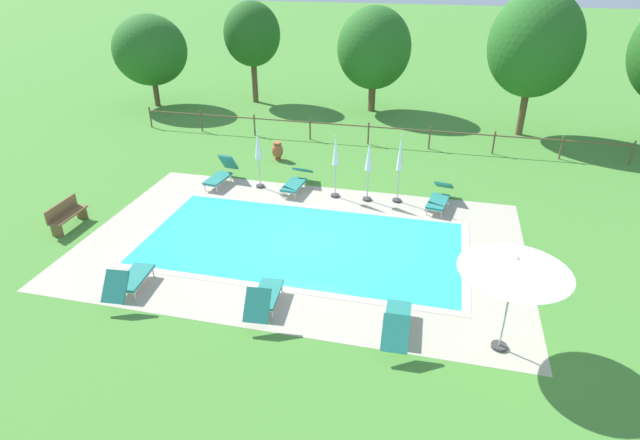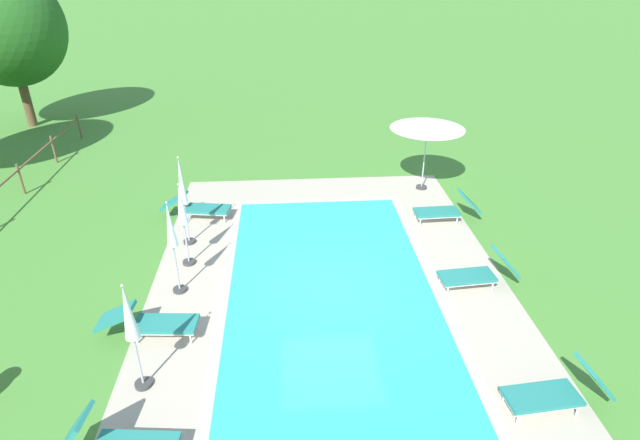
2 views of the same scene
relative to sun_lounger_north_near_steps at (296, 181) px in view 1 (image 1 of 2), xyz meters
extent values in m
plane|color=#478433|center=(1.26, -3.87, -0.35)|extent=(160.00, 160.00, 0.00)
cube|color=#B2A893|center=(1.26, -3.87, -0.35)|extent=(13.48, 8.59, 0.01)
cube|color=#2DB7C6|center=(1.26, -3.87, -0.35)|extent=(9.69, 4.81, 0.01)
cube|color=#C0B59F|center=(1.26, -1.34, -0.34)|extent=(10.17, 0.24, 0.01)
cube|color=#C0B59F|center=(1.26, -6.39, -0.34)|extent=(10.17, 0.24, 0.01)
cube|color=#C0B59F|center=(6.22, -3.87, -0.34)|extent=(0.24, 4.81, 0.01)
cube|color=#C0B59F|center=(-3.71, -3.87, -0.34)|extent=(0.24, 4.81, 0.01)
cube|color=#237A70|center=(-0.02, -0.30, -0.04)|extent=(0.70, 1.34, 0.07)
cube|color=#237A70|center=(0.06, 0.72, 0.15)|extent=(0.66, 0.83, 0.43)
cube|color=silver|center=(-0.02, -0.30, -0.09)|extent=(0.67, 1.32, 0.04)
cylinder|color=silver|center=(0.18, -0.87, -0.21)|extent=(0.04, 0.04, 0.28)
cylinder|color=silver|center=(-0.32, -0.83, -0.21)|extent=(0.04, 0.04, 0.28)
cylinder|color=silver|center=(0.27, 0.23, -0.21)|extent=(0.04, 0.04, 0.28)
cylinder|color=silver|center=(-0.23, 0.27, -0.21)|extent=(0.04, 0.04, 0.28)
cube|color=#237A70|center=(4.58, -7.30, -0.04)|extent=(0.64, 1.32, 0.07)
cube|color=#237A70|center=(4.61, -8.25, 0.26)|extent=(0.62, 0.67, 0.64)
cube|color=silver|center=(4.58, -7.30, -0.09)|extent=(0.61, 1.29, 0.04)
cylinder|color=silver|center=(4.30, -6.76, -0.21)|extent=(0.04, 0.04, 0.28)
cylinder|color=silver|center=(4.81, -6.74, -0.21)|extent=(0.04, 0.04, 0.28)
cylinder|color=silver|center=(4.34, -7.86, -0.21)|extent=(0.04, 0.04, 0.28)
cylinder|color=silver|center=(4.85, -7.85, -0.21)|extent=(0.04, 0.04, 0.28)
cube|color=#237A70|center=(1.23, -7.11, -0.04)|extent=(0.70, 1.34, 0.07)
cube|color=#237A70|center=(1.30, -8.03, 0.28)|extent=(0.65, 0.65, 0.68)
cube|color=silver|center=(1.23, -7.11, -0.09)|extent=(0.67, 1.32, 0.04)
cylinder|color=silver|center=(0.93, -6.58, -0.21)|extent=(0.04, 0.04, 0.28)
cylinder|color=silver|center=(1.44, -6.53, -0.21)|extent=(0.04, 0.04, 0.28)
cylinder|color=silver|center=(1.02, -7.68, -0.21)|extent=(0.04, 0.04, 0.28)
cylinder|color=silver|center=(1.53, -7.64, -0.21)|extent=(0.04, 0.04, 0.28)
cube|color=#237A70|center=(-2.48, -7.22, -0.04)|extent=(0.71, 1.35, 0.07)
cube|color=#237A70|center=(-2.40, -8.13, 0.28)|extent=(0.65, 0.64, 0.69)
cube|color=silver|center=(-2.48, -7.22, -0.09)|extent=(0.68, 1.32, 0.04)
cylinder|color=silver|center=(-2.78, -6.69, -0.21)|extent=(0.04, 0.04, 0.28)
cylinder|color=silver|center=(-2.27, -6.64, -0.21)|extent=(0.04, 0.04, 0.28)
cylinder|color=silver|center=(-2.69, -7.79, -0.21)|extent=(0.04, 0.04, 0.28)
cylinder|color=silver|center=(-2.18, -7.75, -0.21)|extent=(0.04, 0.04, 0.28)
cube|color=#237A70|center=(-3.03, -0.40, -0.04)|extent=(0.74, 1.36, 0.07)
cube|color=#237A70|center=(-2.93, 0.49, 0.30)|extent=(0.66, 0.61, 0.72)
cube|color=silver|center=(-3.03, -0.40, -0.09)|extent=(0.70, 1.33, 0.04)
cylinder|color=silver|center=(-2.83, -0.98, -0.21)|extent=(0.04, 0.04, 0.28)
cylinder|color=silver|center=(-3.34, -0.92, -0.21)|extent=(0.04, 0.04, 0.28)
cylinder|color=silver|center=(-2.71, 0.12, -0.21)|extent=(0.04, 0.04, 0.28)
cylinder|color=silver|center=(-3.22, 0.18, -0.21)|extent=(0.04, 0.04, 0.28)
cube|color=#237A70|center=(5.27, -0.53, -0.04)|extent=(0.80, 1.38, 0.07)
cube|color=#237A70|center=(5.43, 0.47, 0.17)|extent=(0.72, 0.85, 0.48)
cube|color=silver|center=(5.27, -0.53, -0.09)|extent=(0.77, 1.35, 0.04)
cylinder|color=silver|center=(5.43, -1.12, -0.21)|extent=(0.04, 0.04, 0.28)
cylinder|color=silver|center=(4.93, -1.03, -0.21)|extent=(0.04, 0.04, 0.28)
cylinder|color=silver|center=(5.61, -0.03, -0.21)|extent=(0.04, 0.04, 0.28)
cylinder|color=silver|center=(5.11, 0.06, -0.21)|extent=(0.04, 0.04, 0.28)
cylinder|color=#383838|center=(6.93, -7.45, -0.31)|extent=(0.36, 0.36, 0.08)
cylinder|color=#B2B5B7|center=(6.93, -7.45, 0.84)|extent=(0.04, 0.04, 2.40)
cone|color=white|center=(6.93, -7.45, 1.91)|extent=(2.39, 2.39, 0.31)
sphere|color=white|center=(6.93, -7.45, 2.07)|extent=(0.06, 0.06, 0.06)
cylinder|color=#383838|center=(2.76, -0.32, -0.31)|extent=(0.32, 0.32, 0.08)
cylinder|color=#B2B5B7|center=(2.76, -0.32, 0.24)|extent=(0.04, 0.04, 1.19)
cone|color=white|center=(2.76, -0.32, 1.35)|extent=(0.26, 0.26, 1.03)
sphere|color=white|center=(2.76, -0.32, 1.88)|extent=(0.05, 0.05, 0.05)
cylinder|color=#383838|center=(3.82, -0.17, -0.31)|extent=(0.32, 0.32, 0.08)
cylinder|color=#B2B5B7|center=(3.82, -0.17, 0.26)|extent=(0.04, 0.04, 1.23)
cone|color=white|center=(3.82, -0.17, 1.51)|extent=(0.22, 0.22, 1.26)
sphere|color=white|center=(3.82, -0.17, 2.16)|extent=(0.05, 0.05, 0.05)
cylinder|color=#383838|center=(-1.42, -0.12, -0.31)|extent=(0.32, 0.32, 0.08)
cylinder|color=#B2B5B7|center=(-1.42, -0.12, 0.23)|extent=(0.04, 0.04, 1.17)
cone|color=white|center=(-1.42, -0.12, 1.36)|extent=(0.26, 0.26, 1.08)
sphere|color=white|center=(-1.42, -0.12, 1.92)|extent=(0.05, 0.05, 0.05)
cylinder|color=#383838|center=(1.56, -0.29, -0.31)|extent=(0.32, 0.32, 0.08)
cylinder|color=#B2B5B7|center=(1.56, -0.29, 0.28)|extent=(0.04, 0.04, 1.26)
cone|color=white|center=(1.56, -0.29, 1.44)|extent=(0.24, 0.24, 1.06)
sphere|color=white|center=(1.56, -0.29, 1.99)|extent=(0.05, 0.05, 0.05)
cube|color=brown|center=(-6.40, -4.64, 0.09)|extent=(0.46, 1.51, 0.06)
cube|color=brown|center=(-6.60, -4.65, 0.32)|extent=(0.07, 1.50, 0.40)
cube|color=brown|center=(-6.41, -4.01, -0.15)|extent=(0.40, 0.07, 0.41)
cube|color=brown|center=(-6.39, -5.28, -0.15)|extent=(0.40, 0.07, 0.41)
cylinder|color=#A85B38|center=(-1.65, 2.84, -0.31)|extent=(0.27, 0.27, 0.08)
ellipsoid|color=#A85B38|center=(-1.65, 2.84, 0.07)|extent=(0.49, 0.49, 0.68)
cylinder|color=#A85B38|center=(-1.65, 2.84, 0.41)|extent=(0.37, 0.37, 0.06)
cylinder|color=brown|center=(-9.33, 5.75, 0.17)|extent=(0.08, 0.08, 1.05)
cylinder|color=brown|center=(-6.54, 5.75, 0.17)|extent=(0.08, 0.08, 1.05)
cylinder|color=brown|center=(-3.74, 5.75, 0.17)|extent=(0.08, 0.08, 1.05)
cylinder|color=brown|center=(-0.95, 5.75, 0.17)|extent=(0.08, 0.08, 1.05)
cylinder|color=brown|center=(1.85, 5.75, 0.17)|extent=(0.08, 0.08, 1.05)
cylinder|color=brown|center=(4.65, 5.75, 0.17)|extent=(0.08, 0.08, 1.05)
cylinder|color=brown|center=(7.44, 5.75, 0.17)|extent=(0.08, 0.08, 1.05)
cylinder|color=brown|center=(10.24, 5.75, 0.17)|extent=(0.08, 0.08, 1.05)
cylinder|color=brown|center=(13.03, 5.75, 0.17)|extent=(0.08, 0.08, 1.05)
cube|color=brown|center=(1.85, 5.75, 0.50)|extent=(22.37, 0.05, 0.05)
cylinder|color=brown|center=(8.85, 8.92, 0.89)|extent=(0.33, 0.33, 2.48)
ellipsoid|color=#286623|center=(8.85, 8.92, 3.92)|extent=(4.19, 4.19, 4.78)
cylinder|color=brown|center=(-11.11, 9.59, 0.49)|extent=(0.31, 0.31, 1.68)
ellipsoid|color=#286623|center=(-11.11, 9.59, 2.76)|extent=(4.06, 4.06, 3.82)
cylinder|color=brown|center=(1.16, 11.44, 0.54)|extent=(0.39, 0.39, 1.78)
ellipsoid|color=#286623|center=(1.16, 11.44, 3.05)|extent=(3.95, 3.95, 4.31)
cylinder|color=brown|center=(-5.84, 11.73, 0.91)|extent=(0.33, 0.33, 2.52)
ellipsoid|color=#235B1E|center=(-5.84, 11.73, 3.50)|extent=(3.19, 3.19, 3.54)
camera|label=1|loc=(5.08, -17.40, 7.79)|focal=29.23mm
camera|label=2|loc=(-8.64, -2.89, 6.89)|focal=28.88mm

